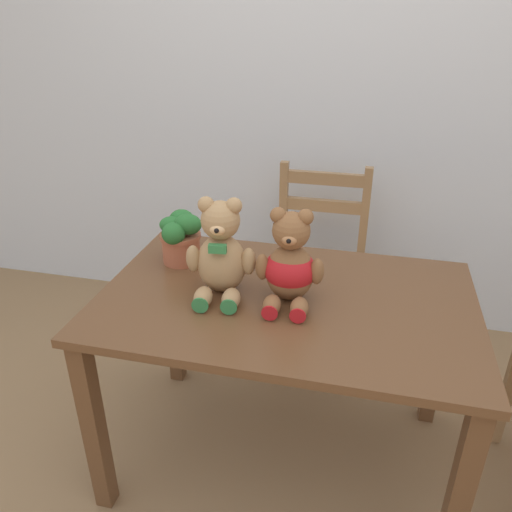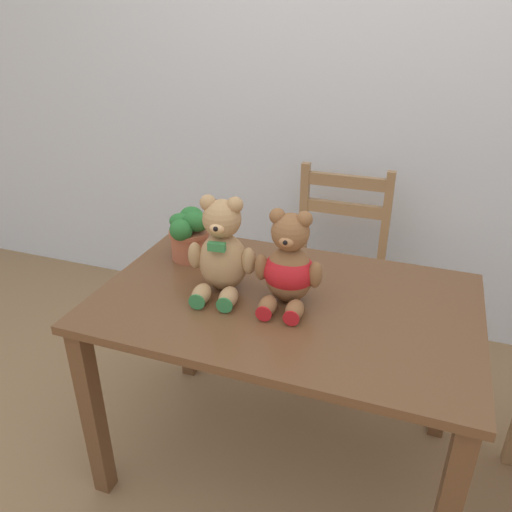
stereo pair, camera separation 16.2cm
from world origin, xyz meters
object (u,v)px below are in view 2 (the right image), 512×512
object	(u,v)px
teddy_bear_right	(289,267)
potted_plant	(189,233)
wooden_chair_behind	(334,268)
teddy_bear_left	(222,252)

from	to	relation	value
teddy_bear_right	potted_plant	world-z (taller)	teddy_bear_right
wooden_chair_behind	teddy_bear_left	bearing A→B (deg)	73.43
wooden_chair_behind	teddy_bear_right	size ratio (longest dim) A/B	2.92
teddy_bear_right	potted_plant	bearing A→B (deg)	-25.05
wooden_chair_behind	teddy_bear_right	distance (m)	0.89
wooden_chair_behind	potted_plant	distance (m)	0.85
potted_plant	teddy_bear_right	bearing A→B (deg)	-21.72
teddy_bear_right	potted_plant	size ratio (longest dim) A/B	1.61
teddy_bear_left	teddy_bear_right	world-z (taller)	teddy_bear_left
teddy_bear_left	wooden_chair_behind	bearing A→B (deg)	-113.83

